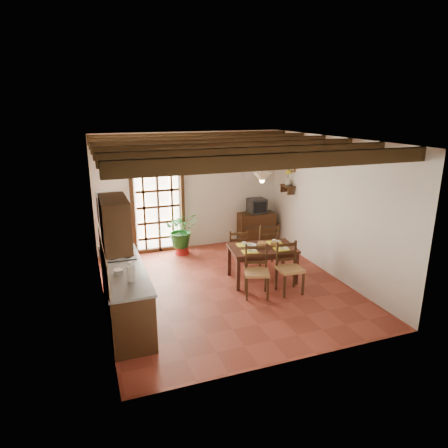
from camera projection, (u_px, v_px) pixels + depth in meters
name	position (u px, v px, depth m)	size (l,w,h in m)	color
ground_plane	(226.00, 287.00, 7.71)	(5.00, 5.00, 0.00)	maroon
room_shell	(226.00, 195.00, 7.19)	(4.52, 5.02, 2.81)	silver
ceiling_beams	(226.00, 146.00, 6.95)	(4.50, 4.34, 0.20)	black
french_door	(158.00, 203.00, 9.32)	(1.26, 0.11, 2.32)	white
kitchen_counter	(125.00, 293.00, 6.39)	(0.64, 2.25, 1.38)	#341F10
upper_cabinet	(115.00, 223.00, 5.33)	(0.35, 0.80, 0.70)	#341F10
range_hood	(110.00, 210.00, 6.50)	(0.38, 0.60, 0.54)	white
counter_items	(122.00, 263.00, 6.34)	(0.50, 1.43, 0.25)	black
dining_table	(262.00, 251.00, 7.87)	(1.37, 0.97, 0.70)	#381A12
chair_near_left	(257.00, 281.00, 7.28)	(0.55, 0.54, 0.94)	#B07F4B
chair_near_right	(289.00, 277.00, 7.42)	(0.45, 0.43, 0.95)	#B07F4B
chair_far_left	(238.00, 256.00, 8.51)	(0.50, 0.49, 0.89)	#B07F4B
chair_far_right	(266.00, 253.00, 8.64)	(0.52, 0.50, 0.98)	#B07F4B
table_setting	(262.00, 248.00, 7.86)	(0.93, 0.62, 0.09)	#FFF428
table_bowl	(251.00, 246.00, 7.83)	(0.22, 0.22, 0.05)	white
sideboard	(256.00, 228.00, 10.14)	(0.91, 0.41, 0.78)	#341F10
crt_tv	(257.00, 206.00, 9.97)	(0.43, 0.40, 0.36)	black
fuse_box	(248.00, 173.00, 9.94)	(0.25, 0.03, 0.32)	white
plant_pot	(182.00, 249.00, 9.41)	(0.35, 0.35, 0.21)	maroon
potted_plant	(182.00, 231.00, 9.28)	(1.97, 1.68, 2.19)	#144C19
wall_shelf	(288.00, 188.00, 9.43)	(0.20, 0.42, 0.20)	#341F10
shelf_vase	(288.00, 182.00, 9.39)	(0.15, 0.15, 0.15)	#B2BFB2
shelf_flowers	(288.00, 173.00, 9.33)	(0.14, 0.14, 0.36)	#FFF428
framed_picture	(292.00, 165.00, 9.30)	(0.03, 0.32, 0.32)	brown
pendant_lamp	(262.00, 177.00, 7.55)	(0.36, 0.36, 0.84)	black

